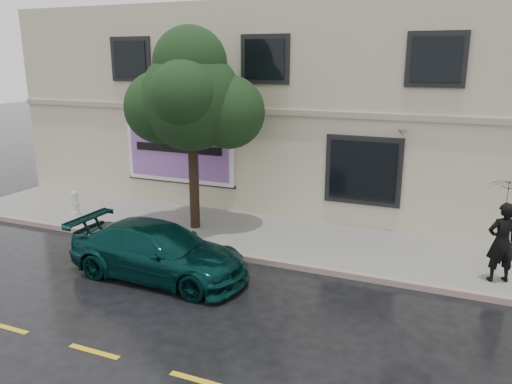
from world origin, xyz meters
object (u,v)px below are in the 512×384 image
at_px(street_tree, 191,101).
at_px(car, 158,251).
at_px(pedestrian, 502,242).
at_px(fire_hydrant, 75,203).

bearing_deg(street_tree, car, -75.90).
xyz_separation_m(pedestrian, street_tree, (-8.49, 0.65, 2.92)).
height_order(street_tree, fire_hydrant, street_tree).
bearing_deg(car, pedestrian, -69.45).
distance_m(car, street_tree, 4.75).
bearing_deg(car, fire_hydrant, 63.09).
bearing_deg(car, street_tree, 15.90).
bearing_deg(pedestrian, street_tree, -29.04).
xyz_separation_m(car, fire_hydrant, (-5.18, 2.84, -0.12)).
bearing_deg(fire_hydrant, car, -38.70).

